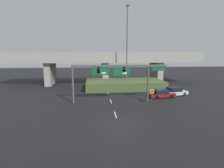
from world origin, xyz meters
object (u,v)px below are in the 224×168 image
at_px(signal_gantry, 117,72).
at_px(parked_sedan_mid_right, 175,92).
at_px(speed_limit_sign, 152,94).
at_px(highway_light_pole_near, 127,46).
at_px(parked_sedan_near_right, 161,94).

relative_size(signal_gantry, parked_sedan_mid_right, 3.02).
distance_m(speed_limit_sign, highway_light_pole_near, 14.22).
distance_m(signal_gantry, parked_sedan_mid_right, 12.30).
bearing_deg(parked_sedan_near_right, signal_gantry, -173.71).
distance_m(speed_limit_sign, parked_sedan_near_right, 4.69).
xyz_separation_m(highway_light_pole_near, parked_sedan_mid_right, (7.64, -7.07, -8.33)).
height_order(signal_gantry, parked_sedan_near_right, signal_gantry).
relative_size(parked_sedan_near_right, parked_sedan_mid_right, 0.98).
height_order(parked_sedan_near_right, parked_sedan_mid_right, parked_sedan_mid_right).
height_order(highway_light_pole_near, parked_sedan_mid_right, highway_light_pole_near).
bearing_deg(signal_gantry, highway_light_pole_near, 72.14).
relative_size(speed_limit_sign, parked_sedan_mid_right, 0.47).
bearing_deg(parked_sedan_near_right, parked_sedan_mid_right, 14.36).
height_order(signal_gantry, highway_light_pole_near, highway_light_pole_near).
relative_size(signal_gantry, speed_limit_sign, 6.46).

